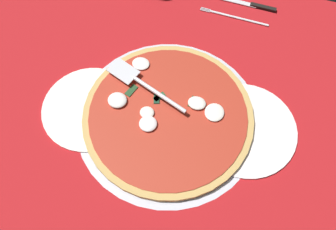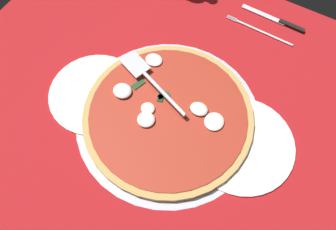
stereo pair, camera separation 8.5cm
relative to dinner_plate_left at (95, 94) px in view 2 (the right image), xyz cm
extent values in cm
cube|color=#AE181C|center=(16.72, -2.66, -0.90)|extent=(114.38, 114.38, 0.80)
cylinder|color=silver|center=(19.53, 3.31, -0.05)|extent=(45.40, 45.40, 0.90)
cylinder|color=white|center=(0.00, 0.00, 0.00)|extent=(23.66, 23.66, 1.00)
cylinder|color=white|center=(38.26, 5.82, 0.00)|extent=(25.19, 25.19, 1.00)
cylinder|color=tan|center=(19.53, 3.31, 0.98)|extent=(41.78, 41.78, 1.15)
cylinder|color=#AD301F|center=(19.53, 3.31, 1.71)|extent=(38.63, 38.63, 0.30)
ellipsoid|color=white|center=(14.61, 2.02, 2.33)|extent=(3.49, 3.28, 0.95)
ellipsoid|color=white|center=(8.48, 15.12, 2.28)|extent=(4.57, 3.95, 0.85)
ellipsoid|color=white|center=(25.47, 8.01, 2.46)|extent=(4.45, 3.70, 1.21)
ellipsoid|color=white|center=(15.84, -0.79, 2.45)|extent=(4.31, 4.23, 1.18)
ellipsoid|color=white|center=(6.61, 3.00, 2.55)|extent=(4.75, 4.40, 1.39)
ellipsoid|color=white|center=(30.17, 6.88, 2.32)|extent=(4.73, 4.99, 0.93)
cube|color=#153E18|center=(24.48, 8.27, 2.01)|extent=(2.07, 3.29, 0.30)
cube|color=#1D4E2B|center=(16.09, 7.21, 2.01)|extent=(2.94, 3.30, 0.30)
cube|color=#143824|center=(15.51, 6.75, 2.01)|extent=(2.33, 3.59, 0.30)
cube|color=#1F4122|center=(8.81, 6.87, 2.01)|extent=(2.65, 3.88, 0.30)
cube|color=silver|center=(5.36, 10.91, 3.40)|extent=(8.49, 7.05, 0.30)
cylinder|color=silver|center=(16.21, 6.93, 3.75)|extent=(15.22, 6.39, 1.00)
cube|color=white|center=(29.74, 42.71, -0.20)|extent=(16.47, 13.76, 0.60)
cube|color=silver|center=(29.68, 39.69, 0.23)|extent=(17.16, 0.97, 0.25)
cube|color=silver|center=(19.61, 40.35, 0.23)|extent=(3.00, 0.29, 0.25)
cube|color=silver|center=(19.60, 39.91, 0.23)|extent=(3.00, 0.29, 0.25)
cube|color=silver|center=(19.59, 39.47, 0.23)|extent=(3.00, 0.29, 0.25)
cube|color=black|center=(35.52, 45.60, 0.50)|extent=(7.65, 1.37, 0.80)
cube|color=silver|center=(26.95, 45.79, 0.23)|extent=(13.37, 1.69, 0.25)
camera|label=1|loc=(30.91, -33.49, 77.67)|focal=37.58mm
camera|label=2|loc=(38.74, -30.08, 77.67)|focal=37.58mm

